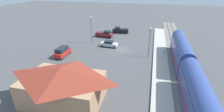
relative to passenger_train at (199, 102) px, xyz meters
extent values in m
plane|color=#4C4C4F|center=(14.00, -21.35, -2.86)|extent=(200.00, 200.00, 0.00)
cube|color=slate|center=(0.00, -21.35, -2.77)|extent=(4.80, 70.00, 0.18)
cube|color=#59544C|center=(-0.72, -21.35, -2.62)|extent=(0.10, 70.00, 0.12)
cube|color=#59544C|center=(0.72, -21.35, -2.62)|extent=(0.10, 70.00, 0.12)
cube|color=#B7B2A8|center=(4.00, -21.35, -2.71)|extent=(3.20, 46.00, 0.30)
cube|color=#33478C|center=(0.00, -17.15, -0.71)|extent=(2.90, 16.35, 3.70)
cube|color=red|center=(1.46, -17.15, -1.01)|extent=(0.04, 15.04, 0.36)
cylinder|color=#33478C|center=(0.00, -17.15, 1.04)|extent=(2.75, 15.69, 2.76)
cube|color=#33478C|center=(0.00, 0.00, -0.71)|extent=(2.90, 16.35, 3.70)
cube|color=red|center=(1.46, 0.00, -1.01)|extent=(0.04, 15.04, 0.36)
cylinder|color=#33478C|center=(0.00, 0.00, 1.04)|extent=(2.75, 15.69, 2.76)
cube|color=tan|center=(18.00, 0.65, -0.91)|extent=(10.92, 7.16, 3.89)
pyramid|color=maroon|center=(18.00, 0.65, 1.86)|extent=(11.72, 7.96, 1.64)
cube|color=#4C3323|center=(18.00, -2.96, -1.81)|extent=(1.10, 0.08, 2.10)
cylinder|color=brown|center=(3.20, -20.44, -2.13)|extent=(0.22, 0.22, 0.85)
cylinder|color=silver|center=(3.20, -20.44, -1.40)|extent=(0.36, 0.36, 0.62)
sphere|color=tan|center=(3.20, -20.44, -0.97)|extent=(0.24, 0.24, 0.24)
cube|color=red|center=(26.43, -13.96, -2.02)|extent=(2.01, 4.92, 1.00)
cube|color=#19232D|center=(26.43, -13.81, -1.08)|extent=(1.76, 3.45, 0.88)
cylinder|color=black|center=(27.27, -15.87, -2.52)|extent=(0.22, 0.68, 0.68)
cylinder|color=black|center=(25.55, -15.85, -2.52)|extent=(0.22, 0.68, 0.68)
cylinder|color=black|center=(27.31, -12.07, -2.52)|extent=(0.22, 0.68, 0.68)
cylinder|color=black|center=(25.59, -12.05, -2.52)|extent=(0.22, 0.68, 0.68)
cube|color=black|center=(16.96, -36.17, -2.02)|extent=(5.65, 2.80, 0.92)
cube|color=#19232D|center=(17.97, -36.00, -1.14)|extent=(1.98, 1.98, 0.84)
cylinder|color=black|center=(18.94, -34.97, -2.48)|extent=(0.22, 0.76, 0.76)
cylinder|color=black|center=(19.22, -36.67, -2.48)|extent=(0.22, 0.76, 0.76)
cylinder|color=black|center=(14.70, -35.66, -2.48)|extent=(0.22, 0.76, 0.76)
cylinder|color=black|center=(14.97, -37.36, -2.48)|extent=(0.22, 0.76, 0.76)
cube|color=black|center=(16.02, -36.32, -1.46)|extent=(3.23, 2.32, 0.20)
cube|color=maroon|center=(21.10, -30.58, -2.02)|extent=(5.58, 2.52, 0.92)
cube|color=#19232D|center=(20.08, -30.47, -1.14)|extent=(1.90, 1.90, 0.84)
cylinder|color=black|center=(18.87, -31.20, -2.48)|extent=(0.22, 0.76, 0.76)
cylinder|color=black|center=(19.06, -29.49, -2.48)|extent=(0.22, 0.76, 0.76)
cylinder|color=black|center=(23.15, -31.66, -2.48)|extent=(0.22, 0.76, 0.76)
cylinder|color=black|center=(23.33, -29.95, -2.48)|extent=(0.22, 0.76, 0.76)
cube|color=maroon|center=(22.04, -30.68, -1.46)|extent=(3.15, 2.17, 0.20)
cube|color=silver|center=(17.35, -22.49, -2.14)|extent=(4.61, 2.13, 0.76)
cube|color=#19232D|center=(17.35, -22.49, -1.44)|extent=(2.26, 1.76, 0.64)
cylinder|color=black|center=(19.09, -21.80, -2.52)|extent=(0.22, 0.68, 0.68)
cylinder|color=black|center=(18.99, -23.40, -2.52)|extent=(0.22, 0.68, 0.68)
cylinder|color=black|center=(15.70, -21.58, -2.52)|extent=(0.22, 0.68, 0.68)
cylinder|color=black|center=(15.60, -23.18, -2.52)|extent=(0.22, 0.68, 0.68)
cylinder|color=#515156|center=(6.80, -18.70, 0.41)|extent=(0.16, 0.16, 6.53)
sphere|color=#EAE5C6|center=(6.80, -18.70, 3.86)|extent=(0.44, 0.44, 0.44)
cylinder|color=#515156|center=(23.05, -24.40, 0.72)|extent=(0.16, 0.16, 7.15)
sphere|color=#EAE5C6|center=(23.05, -24.40, 4.47)|extent=(0.44, 0.44, 0.44)
camera|label=1|loc=(6.41, 18.27, 13.32)|focal=26.71mm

